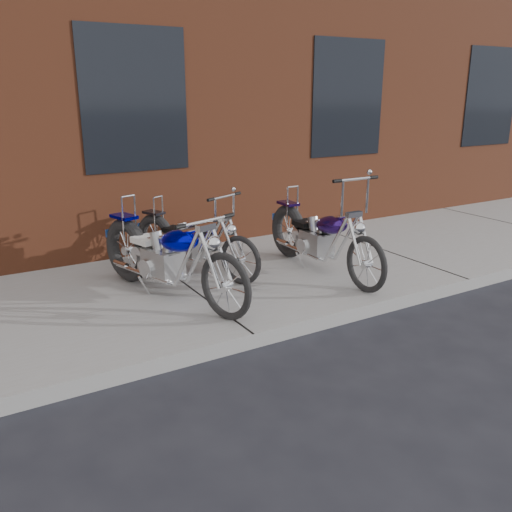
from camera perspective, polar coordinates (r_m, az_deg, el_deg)
ground at (r=5.15m, az=-0.23°, el=-9.74°), size 120.00×120.00×0.00m
sidewalk at (r=6.35m, az=-7.11°, el=-3.81°), size 22.00×3.00×0.15m
building_brick at (r=12.31m, az=-21.33°, el=23.82°), size 22.00×10.00×8.00m
chopper_purple at (r=6.73m, az=6.85°, el=1.69°), size 0.55×2.24×1.26m
chopper_blue at (r=5.91m, az=-9.25°, el=-0.35°), size 0.86×2.31×1.03m
chopper_third at (r=6.72m, az=-6.71°, el=1.33°), size 0.86×1.91×1.03m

